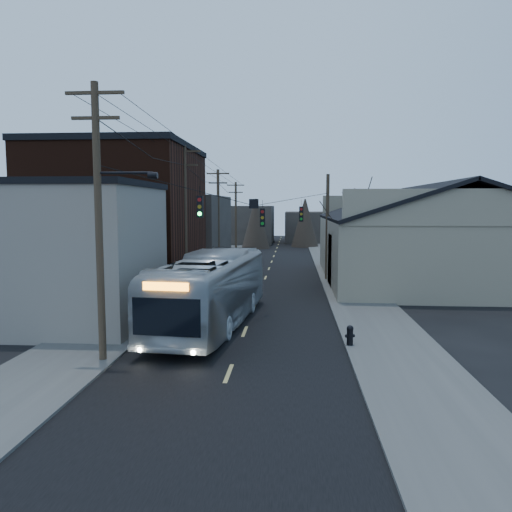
{
  "coord_description": "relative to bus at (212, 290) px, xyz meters",
  "views": [
    {
      "loc": [
        2.26,
        -15.2,
        5.98
      ],
      "look_at": [
        0.06,
        14.4,
        3.0
      ],
      "focal_mm": 35.0,
      "sensor_mm": 36.0,
      "label": 1
    }
  ],
  "objects": [
    {
      "name": "fire_hydrant",
      "position": [
        6.45,
        -3.41,
        -1.24
      ],
      "size": [
        0.41,
        0.29,
        0.85
      ],
      "rotation": [
        0.0,
        0.0,
        0.25
      ],
      "color": "black",
      "rests_on": "sidewalk_right"
    },
    {
      "name": "building_far_right",
      "position": [
        8.75,
        60.93,
        0.68
      ],
      "size": [
        12.0,
        14.0,
        5.0
      ],
      "primitive_type": "cube",
      "color": "#352F2A",
      "rests_on": "ground"
    },
    {
      "name": "road_surface",
      "position": [
        1.75,
        20.93,
        -1.81
      ],
      "size": [
        9.0,
        110.0,
        0.02
      ],
      "primitive_type": "cube",
      "color": "black",
      "rests_on": "ground"
    },
    {
      "name": "ground",
      "position": [
        1.75,
        -9.07,
        -1.82
      ],
      "size": [
        160.0,
        160.0,
        0.0
      ],
      "primitive_type": "plane",
      "color": "black",
      "rests_on": "ground"
    },
    {
      "name": "bus",
      "position": [
        0.0,
        0.0,
        0.0
      ],
      "size": [
        4.36,
        13.29,
        3.63
      ],
      "primitive_type": "imported",
      "rotation": [
        0.0,
        0.0,
        3.04
      ],
      "color": "#A0A7AC",
      "rests_on": "ground"
    },
    {
      "name": "parked_car",
      "position": [
        -2.49,
        17.81,
        -1.15
      ],
      "size": [
        1.91,
        4.17,
        1.33
      ],
      "primitive_type": "imported",
      "rotation": [
        0.0,
        0.0,
        -0.13
      ],
      "color": "#A7ABAF",
      "rests_on": "ground"
    },
    {
      "name": "sidewalk_right",
      "position": [
        8.25,
        20.93,
        -1.76
      ],
      "size": [
        4.0,
        110.0,
        0.12
      ],
      "primitive_type": "cube",
      "color": "#474744",
      "rests_on": "ground"
    },
    {
      "name": "warehouse",
      "position": [
        14.75,
        15.93,
        0.88
      ],
      "size": [
        16.16,
        20.6,
        7.73
      ],
      "color": "#7B705A",
      "rests_on": "ground"
    },
    {
      "name": "bare_tree",
      "position": [
        8.25,
        10.93,
        1.78
      ],
      "size": [
        0.4,
        0.4,
        7.2
      ],
      "primitive_type": "cone",
      "color": "black",
      "rests_on": "ground"
    },
    {
      "name": "utility_lines",
      "position": [
        -1.36,
        15.08,
        3.14
      ],
      "size": [
        11.24,
        45.28,
        10.5
      ],
      "color": "#382B1E",
      "rests_on": "ground"
    },
    {
      "name": "building_clapboard",
      "position": [
        -7.25,
        -0.07,
        1.68
      ],
      "size": [
        8.0,
        8.0,
        7.0
      ],
      "primitive_type": "cube",
      "color": "gray",
      "rests_on": "ground"
    },
    {
      "name": "sidewalk_left",
      "position": [
        -4.75,
        20.93,
        -1.76
      ],
      "size": [
        4.0,
        110.0,
        0.12
      ],
      "primitive_type": "cube",
      "color": "#474744",
      "rests_on": "ground"
    },
    {
      "name": "building_brick",
      "position": [
        -8.25,
        10.93,
        3.18
      ],
      "size": [
        10.0,
        12.0,
        10.0
      ],
      "primitive_type": "cube",
      "color": "black",
      "rests_on": "ground"
    },
    {
      "name": "building_left_far",
      "position": [
        -7.75,
        26.93,
        1.68
      ],
      "size": [
        9.0,
        14.0,
        7.0
      ],
      "primitive_type": "cube",
      "color": "#352F2A",
      "rests_on": "ground"
    },
    {
      "name": "building_far_left",
      "position": [
        -4.25,
        55.93,
        1.18
      ],
      "size": [
        10.0,
        12.0,
        6.0
      ],
      "primitive_type": "cube",
      "color": "#352F2A",
      "rests_on": "ground"
    }
  ]
}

